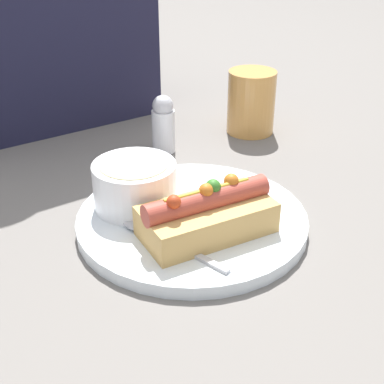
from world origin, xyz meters
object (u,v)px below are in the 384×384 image
at_px(drinking_glass, 251,102).
at_px(spoon, 148,229).
at_px(hot_dog, 207,214).
at_px(soup_bowl, 135,183).
at_px(salt_shaker, 163,124).

bearing_deg(drinking_glass, spoon, -147.85).
height_order(hot_dog, soup_bowl, hot_dog).
xyz_separation_m(hot_dog, drinking_glass, (0.25, 0.23, 0.01)).
bearing_deg(drinking_glass, hot_dog, -137.68).
height_order(hot_dog, drinking_glass, drinking_glass).
distance_m(hot_dog, salt_shaker, 0.26).
relative_size(soup_bowl, salt_shaker, 1.12).
bearing_deg(spoon, hot_dog, -139.43).
xyz_separation_m(spoon, drinking_glass, (0.30, 0.19, 0.03)).
bearing_deg(spoon, drinking_glass, -72.16).
bearing_deg(hot_dog, spoon, 150.59).
bearing_deg(drinking_glass, soup_bowl, -155.44).
height_order(soup_bowl, salt_shaker, salt_shaker).
height_order(soup_bowl, drinking_glass, drinking_glass).
bearing_deg(soup_bowl, hot_dog, -69.77).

